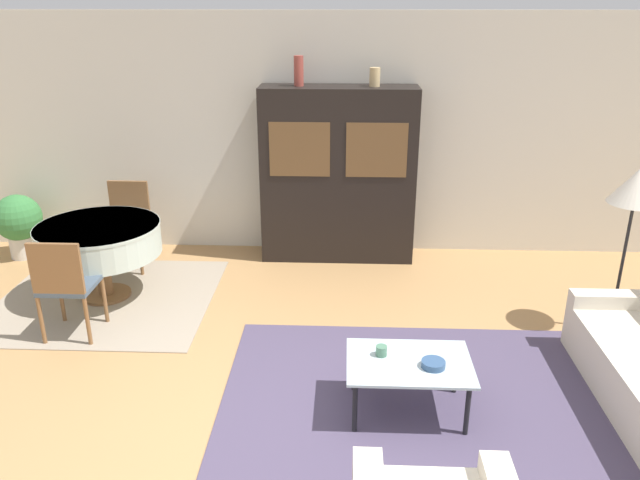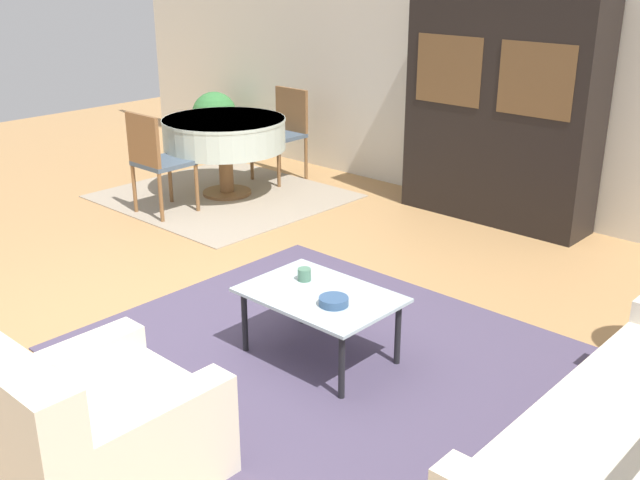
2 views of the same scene
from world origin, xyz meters
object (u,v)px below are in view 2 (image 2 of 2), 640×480
object	(u,v)px
armchair	(87,433)
coffee_table	(320,300)
cup	(304,274)
display_cabinet	(501,112)
dining_chair_near	(156,157)
dining_table	(224,134)
bowl	(334,301)
potted_plant	(215,118)
dining_chair_far	(284,128)

from	to	relation	value
armchair	coffee_table	size ratio (longest dim) A/B	1.03
coffee_table	cup	size ratio (longest dim) A/B	10.98
display_cabinet	dining_chair_near	bearing A→B (deg)	-139.28
coffee_table	dining_chair_near	world-z (taller)	dining_chair_near
dining_table	dining_chair_near	bearing A→B (deg)	-90.00
display_cabinet	bowl	xyz separation A→B (m)	(0.71, -2.99, -0.53)
coffee_table	potted_plant	distance (m)	5.01
coffee_table	bowl	distance (m)	0.18
dining_chair_far	potted_plant	bearing A→B (deg)	-7.36
armchair	coffee_table	xyz separation A→B (m)	(-0.02, 1.53, 0.10)
dining_chair_far	dining_table	bearing A→B (deg)	90.00
coffee_table	cup	distance (m)	0.22
display_cabinet	dining_chair_far	world-z (taller)	display_cabinet
dining_table	cup	distance (m)	3.16
armchair	bowl	size ratio (longest dim) A/B	5.45
armchair	potted_plant	xyz separation A→B (m)	(-4.21, 4.27, 0.16)
dining_chair_near	display_cabinet	bearing A→B (deg)	40.72
armchair	dining_table	bearing A→B (deg)	131.25
coffee_table	potted_plant	size ratio (longest dim) A/B	1.19
cup	bowl	distance (m)	0.38
display_cabinet	cup	xyz separation A→B (m)	(0.36, -2.85, -0.51)
dining_table	potted_plant	bearing A→B (deg)	143.53
dining_chair_far	potted_plant	xyz separation A→B (m)	(-1.33, 0.17, -0.11)
armchair	potted_plant	distance (m)	6.00
display_cabinet	cup	bearing A→B (deg)	-82.78
dining_chair_near	potted_plant	world-z (taller)	dining_chair_near
coffee_table	bowl	world-z (taller)	bowl
dining_chair_near	bowl	xyz separation A→B (m)	(3.02, -1.00, -0.10)
display_cabinet	armchair	bearing A→B (deg)	-82.66
armchair	cup	size ratio (longest dim) A/B	11.31
armchair	dining_table	distance (m)	4.38
potted_plant	bowl	bearing A→B (deg)	-32.72
cup	display_cabinet	bearing A→B (deg)	97.22
armchair	coffee_table	distance (m)	1.54
cup	dining_chair_far	bearing A→B (deg)	136.98
dining_chair_near	cup	size ratio (longest dim) A/B	11.61
display_cabinet	dining_chair_near	size ratio (longest dim) A/B	2.08
display_cabinet	dining_chair_far	xyz separation A→B (m)	(-2.31, -0.36, -0.43)
coffee_table	display_cabinet	size ratio (longest dim) A/B	0.46
cup	potted_plant	bearing A→B (deg)	146.36
bowl	dining_table	bearing A→B (deg)	149.04
coffee_table	dining_chair_near	size ratio (longest dim) A/B	0.95
coffee_table	display_cabinet	bearing A→B (deg)	100.75
dining_table	cup	bearing A→B (deg)	-32.16
dining_table	potted_plant	world-z (taller)	dining_table
display_cabinet	dining_table	xyz separation A→B (m)	(-2.31, -1.17, -0.36)
armchair	bowl	bearing A→B (deg)	84.55
armchair	coffee_table	bearing A→B (deg)	90.69
coffee_table	potted_plant	bearing A→B (deg)	146.89
bowl	dining_chair_near	bearing A→B (deg)	161.69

